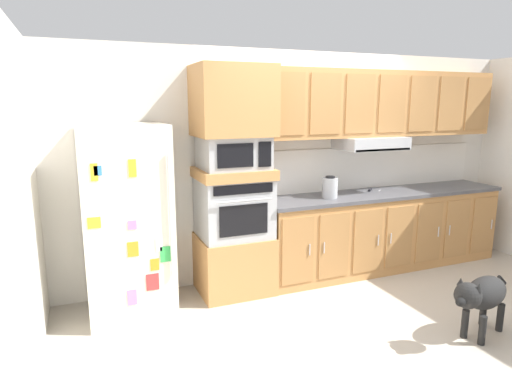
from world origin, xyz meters
TOP-DOWN VIEW (x-y plane):
  - ground_plane at (0.00, 0.00)m, footprint 9.60×9.60m
  - back_kitchen_wall at (0.00, 1.11)m, footprint 6.20×0.12m
  - side_panel_left at (-2.80, 0.00)m, footprint 0.12×7.10m
  - refrigerator at (-2.01, 0.68)m, footprint 0.76×0.73m
  - oven_base_cabinet at (-0.95, 0.75)m, footprint 0.74×0.62m
  - built_in_oven at (-0.95, 0.75)m, footprint 0.70×0.62m
  - appliance_mid_shelf at (-0.95, 0.75)m, footprint 0.74×0.62m
  - microwave at (-0.95, 0.75)m, footprint 0.64×0.54m
  - appliance_upper_cabinet at (-0.95, 0.75)m, footprint 0.74×0.62m
  - lower_cabinet_run at (0.92, 0.75)m, footprint 3.00×0.63m
  - countertop_slab at (0.92, 0.75)m, footprint 3.04×0.64m
  - backsplash_panel at (0.92, 1.04)m, footprint 3.04×0.02m
  - upper_cabinet_with_hood at (0.91, 0.87)m, footprint 3.00×0.48m
  - screwdriver at (0.80, 0.84)m, footprint 0.17×0.17m
  - electric_kettle at (0.15, 0.70)m, footprint 0.17×0.17m
  - dog at (0.65, -0.91)m, footprint 0.86×0.41m

SIDE VIEW (x-z plane):
  - ground_plane at x=0.00m, z-range 0.00..0.00m
  - oven_base_cabinet at x=-0.95m, z-range 0.00..0.60m
  - dog at x=0.65m, z-range 0.09..0.66m
  - lower_cabinet_run at x=0.92m, z-range 0.00..0.88m
  - refrigerator at x=-2.01m, z-range 0.00..1.76m
  - countertop_slab at x=0.92m, z-range 0.88..0.92m
  - built_in_oven at x=-0.95m, z-range 0.60..1.20m
  - screwdriver at x=0.80m, z-range 0.92..0.95m
  - electric_kettle at x=0.15m, z-range 0.91..1.15m
  - backsplash_panel at x=0.92m, z-range 0.92..1.42m
  - back_kitchen_wall at x=0.00m, z-range 0.00..2.50m
  - side_panel_left at x=-2.80m, z-range 0.00..2.50m
  - appliance_mid_shelf at x=-0.95m, z-range 1.20..1.30m
  - microwave at x=-0.95m, z-range 1.30..1.62m
  - upper_cabinet_with_hood at x=0.91m, z-range 1.46..2.34m
  - appliance_upper_cabinet at x=-0.95m, z-range 1.62..2.30m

